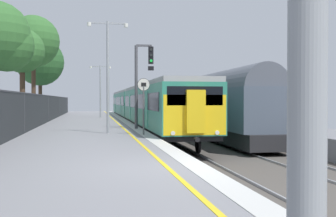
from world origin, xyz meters
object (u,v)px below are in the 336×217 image
Objects in this scene: freight_train_adjacent_track at (177,103)px; platform_lamp_far at (100,86)px; commuter_train_at_platform at (140,104)px; background_tree_left at (21,52)px; background_tree_right at (40,63)px; platform_lamp_mid at (108,67)px; signal_gantry at (141,76)px; background_tree_back at (32,43)px; speed_limit_sign at (144,99)px.

platform_lamp_far is (-7.48, 0.06, 1.56)m from freight_train_adjacent_track.
platform_lamp_far is at bearing 138.41° from commuter_train_at_platform.
background_tree_left reaches higher than freight_train_adjacent_track.
platform_lamp_mid is at bearing -75.21° from background_tree_right.
background_tree_right is (-0.03, 11.31, 0.17)m from background_tree_left.
background_tree_left reaches higher than signal_gantry.
background_tree_back is (0.08, 5.22, 1.37)m from background_tree_left.
background_tree_right reaches higher than speed_limit_sign.
speed_limit_sign is at bearing -95.85° from commuter_train_at_platform.
platform_lamp_far is 11.04m from background_tree_left.
commuter_train_at_platform is 8.66× the size of signal_gantry.
background_tree_left is at bearing -89.83° from background_tree_right.
background_tree_left reaches higher than platform_lamp_mid.
background_tree_back is at bearing 121.17° from signal_gantry.
freight_train_adjacent_track is at bearing 69.31° from platform_lamp_mid.
background_tree_right is at bearing 159.78° from platform_lamp_far.
background_tree_right is at bearing 90.17° from background_tree_left.
platform_lamp_mid is 17.18m from background_tree_back.
background_tree_right reaches higher than platform_lamp_far.
background_tree_left is (-13.25, -9.11, 3.67)m from freight_train_adjacent_track.
commuter_train_at_platform reaches higher than speed_limit_sign.
signal_gantry is at bearing -43.99° from background_tree_left.
background_tree_left reaches higher than commuter_train_at_platform.
freight_train_adjacent_track is 16.88× the size of speed_limit_sign.
platform_lamp_mid is at bearing -122.27° from signal_gantry.
freight_train_adjacent_track is (4.00, 3.02, 0.14)m from commuter_train_at_platform.
background_tree_right is 0.88× the size of background_tree_back.
platform_lamp_mid is at bearing -110.69° from freight_train_adjacent_track.
speed_limit_sign is 14.43m from background_tree_left.
platform_lamp_mid is 1.12× the size of platform_lamp_far.
commuter_train_at_platform is 4.80× the size of background_tree_back.
signal_gantry is at bearing -58.83° from background_tree_back.
platform_lamp_mid is at bearing -101.69° from commuter_train_at_platform.
platform_lamp_far is (-0.00, 19.85, -0.30)m from platform_lamp_mid.
speed_limit_sign is at bearing -105.54° from freight_train_adjacent_track.
commuter_train_at_platform is 5.45× the size of background_tree_right.
background_tree_back is (-9.17, -0.87, 5.18)m from commuter_train_at_platform.
background_tree_right is at bearing 112.53° from signal_gantry.
commuter_train_at_platform is 8.46× the size of platform_lamp_far.
commuter_train_at_platform is 18.12m from speed_limit_sign.
platform_lamp_far is at bearing 34.76° from background_tree_back.
background_tree_back is at bearing -174.56° from commuter_train_at_platform.
commuter_train_at_platform is at bearing 33.39° from background_tree_left.
commuter_train_at_platform is 13.79m from signal_gantry.
signal_gantry is 15.26m from background_tree_back.
platform_lamp_mid is 0.63× the size of background_tree_back.
background_tree_right is at bearing 91.03° from background_tree_back.
speed_limit_sign is at bearing -72.27° from background_tree_right.
speed_limit_sign is at bearing -37.46° from platform_lamp_mid.
background_tree_right is (-5.80, 21.99, 1.97)m from platform_lamp_mid.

